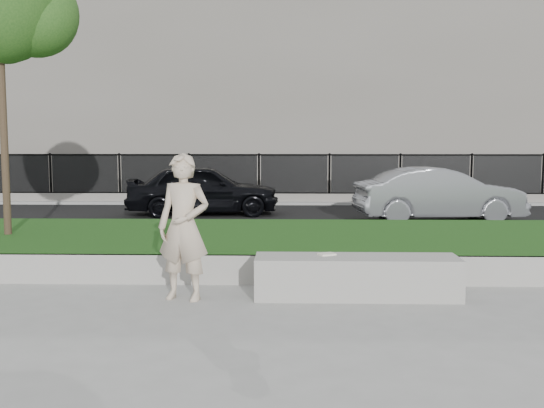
{
  "coord_description": "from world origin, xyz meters",
  "views": [
    {
      "loc": [
        0.32,
        -6.93,
        1.86
      ],
      "look_at": [
        0.1,
        1.2,
        1.07
      ],
      "focal_mm": 40.0,
      "sensor_mm": 36.0,
      "label": 1
    }
  ],
  "objects_px": {
    "stone_bench": "(357,277)",
    "car_silver": "(439,194)",
    "book": "(327,254)",
    "man": "(184,227)",
    "car_dark": "(203,189)"
  },
  "relations": [
    {
      "from": "stone_bench",
      "to": "car_silver",
      "type": "xyz_separation_m",
      "value": [
        2.77,
        7.25,
        0.44
      ]
    },
    {
      "from": "book",
      "to": "car_silver",
      "type": "relative_size",
      "value": 0.05
    },
    {
      "from": "man",
      "to": "car_dark",
      "type": "bearing_deg",
      "value": 109.81
    },
    {
      "from": "car_silver",
      "to": "stone_bench",
      "type": "bearing_deg",
      "value": 152.64
    },
    {
      "from": "stone_bench",
      "to": "man",
      "type": "height_order",
      "value": "man"
    },
    {
      "from": "stone_bench",
      "to": "book",
      "type": "bearing_deg",
      "value": 166.56
    },
    {
      "from": "stone_bench",
      "to": "car_silver",
      "type": "height_order",
      "value": "car_silver"
    },
    {
      "from": "stone_bench",
      "to": "car_dark",
      "type": "height_order",
      "value": "car_dark"
    },
    {
      "from": "stone_bench",
      "to": "man",
      "type": "distance_m",
      "value": 2.2
    },
    {
      "from": "stone_bench",
      "to": "man",
      "type": "bearing_deg",
      "value": -175.91
    },
    {
      "from": "man",
      "to": "book",
      "type": "relative_size",
      "value": 8.94
    },
    {
      "from": "book",
      "to": "car_silver",
      "type": "height_order",
      "value": "car_silver"
    },
    {
      "from": "car_dark",
      "to": "stone_bench",
      "type": "bearing_deg",
      "value": -166.61
    },
    {
      "from": "book",
      "to": "car_silver",
      "type": "bearing_deg",
      "value": 39.56
    },
    {
      "from": "man",
      "to": "book",
      "type": "distance_m",
      "value": 1.79
    }
  ]
}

